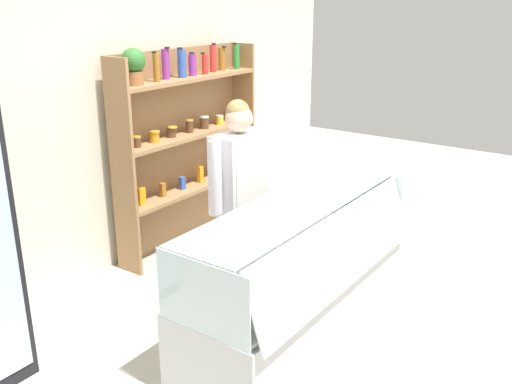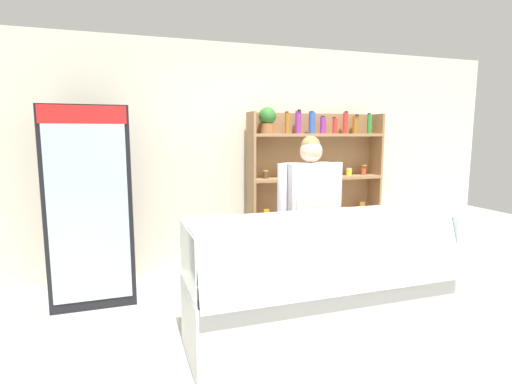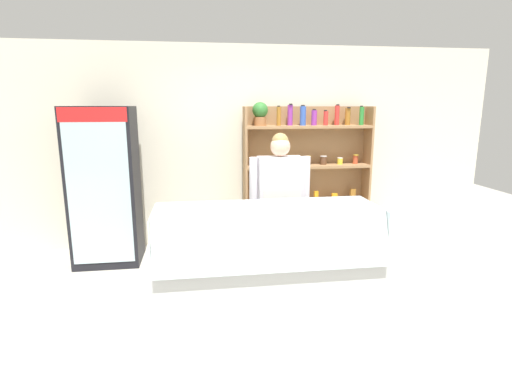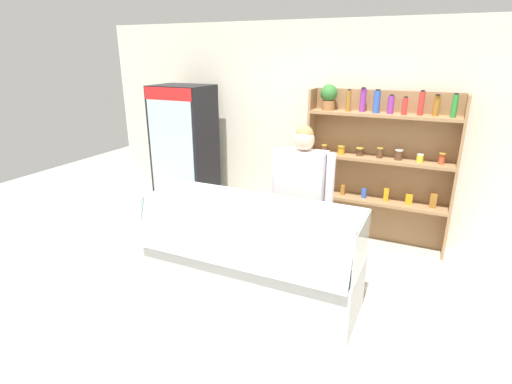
{
  "view_description": "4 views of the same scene",
  "coord_description": "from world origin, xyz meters",
  "px_view_note": "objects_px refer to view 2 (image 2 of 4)",
  "views": [
    {
      "loc": [
        -3.27,
        -1.88,
        2.36
      ],
      "look_at": [
        0.18,
        0.57,
        0.89
      ],
      "focal_mm": 40.0,
      "sensor_mm": 36.0,
      "label": 1
    },
    {
      "loc": [
        -1.58,
        -2.72,
        1.64
      ],
      "look_at": [
        -0.49,
        0.55,
        1.14
      ],
      "focal_mm": 28.0,
      "sensor_mm": 36.0,
      "label": 2
    },
    {
      "loc": [
        -0.78,
        -3.49,
        1.91
      ],
      "look_at": [
        -0.18,
        0.56,
        1.02
      ],
      "focal_mm": 28.0,
      "sensor_mm": 36.0,
      "label": 3
    },
    {
      "loc": [
        1.33,
        -3.11,
        2.31
      ],
      "look_at": [
        -0.32,
        0.42,
        0.94
      ],
      "focal_mm": 28.0,
      "sensor_mm": 36.0,
      "label": 4
    }
  ],
  "objects_px": {
    "drinks_fridge": "(91,205)",
    "shelving_unit": "(312,178)",
    "shop_clerk": "(310,206)",
    "deli_display_case": "(318,303)"
  },
  "relations": [
    {
      "from": "shelving_unit",
      "to": "deli_display_case",
      "type": "distance_m",
      "value": 2.13
    },
    {
      "from": "drinks_fridge",
      "to": "shop_clerk",
      "type": "height_order",
      "value": "drinks_fridge"
    },
    {
      "from": "drinks_fridge",
      "to": "shop_clerk",
      "type": "distance_m",
      "value": 2.13
    },
    {
      "from": "shelving_unit",
      "to": "shop_clerk",
      "type": "relative_size",
      "value": 1.2
    },
    {
      "from": "shop_clerk",
      "to": "drinks_fridge",
      "type": "bearing_deg",
      "value": 159.02
    },
    {
      "from": "drinks_fridge",
      "to": "shop_clerk",
      "type": "bearing_deg",
      "value": -20.98
    },
    {
      "from": "shelving_unit",
      "to": "deli_display_case",
      "type": "xyz_separation_m",
      "value": [
        -0.83,
        -1.81,
        -0.78
      ]
    },
    {
      "from": "drinks_fridge",
      "to": "shelving_unit",
      "type": "distance_m",
      "value": 2.59
    },
    {
      "from": "deli_display_case",
      "to": "shop_clerk",
      "type": "distance_m",
      "value": 0.99
    },
    {
      "from": "shelving_unit",
      "to": "shop_clerk",
      "type": "distance_m",
      "value": 1.25
    }
  ]
}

